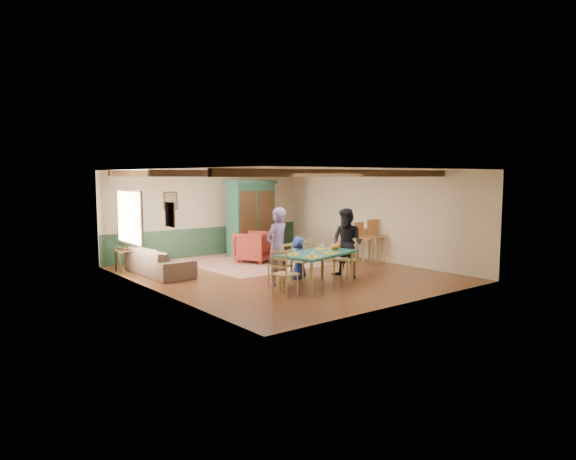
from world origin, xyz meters
TOP-DOWN VIEW (x-y plane):
  - floor at (0.00, 0.00)m, footprint 8.00×8.00m
  - wall_back at (0.00, 4.00)m, footprint 7.00×0.02m
  - wall_left at (-3.50, 0.00)m, footprint 0.02×8.00m
  - wall_right at (3.50, 0.00)m, footprint 0.02×8.00m
  - ceiling at (0.00, 0.00)m, footprint 7.00×8.00m
  - wainscot_back at (0.00, 3.98)m, footprint 6.95×0.03m
  - ceiling_beam_front at (0.00, -2.30)m, footprint 6.95×0.16m
  - ceiling_beam_mid at (0.00, 0.40)m, footprint 6.95×0.16m
  - ceiling_beam_back at (0.00, 3.00)m, footprint 6.95×0.16m
  - window_left at (-3.47, 1.70)m, footprint 0.06×1.60m
  - picture_left_wall at (-3.47, -0.60)m, footprint 0.04×0.42m
  - picture_back_a at (-1.30, 3.97)m, footprint 0.45×0.04m
  - picture_back_b at (-2.40, 3.97)m, footprint 0.38×0.04m
  - dining_table at (-0.38, -1.73)m, footprint 2.10×1.49m
  - dining_chair_far_left at (-0.97, -1.09)m, footprint 0.55×0.56m
  - dining_chair_far_right at (-0.15, -0.89)m, footprint 0.55×0.56m
  - dining_chair_end_left at (-1.55, -2.03)m, footprint 0.56×0.55m
  - dining_chair_end_right at (0.80, -1.43)m, footprint 0.56×0.55m
  - person_man at (-0.99, -1.01)m, footprint 0.75×0.59m
  - person_woman at (0.90, -1.40)m, footprint 0.85×0.98m
  - person_child at (-0.17, -0.80)m, footprint 0.59×0.46m
  - cat at (0.21, -1.69)m, footprint 0.41×0.24m
  - place_setting_near_left at (-0.87, -2.13)m, footprint 0.49×0.41m
  - place_setting_near_center at (-0.21, -1.96)m, footprint 0.49×0.41m
  - place_setting_far_left at (-1.00, -1.61)m, footprint 0.49×0.41m
  - place_setting_far_right at (0.12, -1.33)m, footprint 0.49×0.41m
  - area_rug at (0.25, 2.06)m, footprint 3.39×3.98m
  - armoire at (1.07, 3.12)m, footprint 1.77×0.87m
  - armchair at (0.43, 1.98)m, footprint 1.32×1.33m
  - sofa at (-2.65, 1.86)m, footprint 0.97×2.37m
  - end_table at (-3.19, 2.77)m, footprint 0.53×0.53m
  - table_lamp at (-3.19, 2.77)m, footprint 0.32×0.32m
  - counter_table at (2.88, 0.37)m, footprint 1.17×0.71m
  - bar_stool_left at (2.78, -0.18)m, footprint 0.45×0.49m
  - bar_stool_right at (3.22, -0.30)m, footprint 0.50×0.54m

SIDE VIEW (x-z plane):
  - floor at x=0.00m, z-range 0.00..0.00m
  - area_rug at x=0.25m, z-range 0.00..0.01m
  - end_table at x=-3.19m, z-range 0.00..0.60m
  - sofa at x=-2.65m, z-range 0.00..0.69m
  - dining_table at x=-0.38m, z-range 0.00..0.79m
  - wainscot_back at x=0.00m, z-range 0.00..0.90m
  - armchair at x=0.43m, z-range 0.00..0.91m
  - counter_table at x=2.88m, z-range 0.00..0.96m
  - dining_chair_far_left at x=-0.97m, z-range 0.00..1.00m
  - dining_chair_far_right at x=-0.15m, z-range 0.00..1.00m
  - dining_chair_end_left at x=-1.55m, z-range 0.00..1.00m
  - dining_chair_end_right at x=0.80m, z-range 0.00..1.00m
  - person_child at x=-0.17m, z-range 0.00..1.06m
  - bar_stool_left at x=2.78m, z-range 0.00..1.20m
  - bar_stool_right at x=3.22m, z-range 0.00..1.26m
  - place_setting_near_left at x=-0.87m, z-range 0.79..0.90m
  - place_setting_near_center at x=-0.21m, z-range 0.79..0.90m
  - place_setting_far_left at x=-1.00m, z-range 0.79..0.90m
  - place_setting_far_right at x=0.12m, z-range 0.79..0.90m
  - person_woman at x=0.90m, z-range 0.00..1.74m
  - table_lamp at x=-3.19m, z-range 0.60..1.16m
  - cat at x=0.21m, z-range 0.79..0.98m
  - person_man at x=-0.99m, z-range 0.00..1.82m
  - armoire at x=1.07m, z-range 0.00..2.41m
  - wall_back at x=0.00m, z-range 0.00..2.70m
  - wall_left at x=-3.50m, z-range 0.00..2.70m
  - wall_right at x=3.50m, z-range 0.00..2.70m
  - window_left at x=-3.47m, z-range 0.90..2.20m
  - picture_back_b at x=-2.40m, z-range 1.41..1.89m
  - picture_left_wall at x=-3.47m, z-range 1.49..2.01m
  - picture_back_a at x=-1.30m, z-range 1.52..2.08m
  - ceiling_beam_front at x=0.00m, z-range 2.53..2.69m
  - ceiling_beam_mid at x=0.00m, z-range 2.53..2.69m
  - ceiling_beam_back at x=0.00m, z-range 2.53..2.69m
  - ceiling at x=0.00m, z-range 2.69..2.71m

